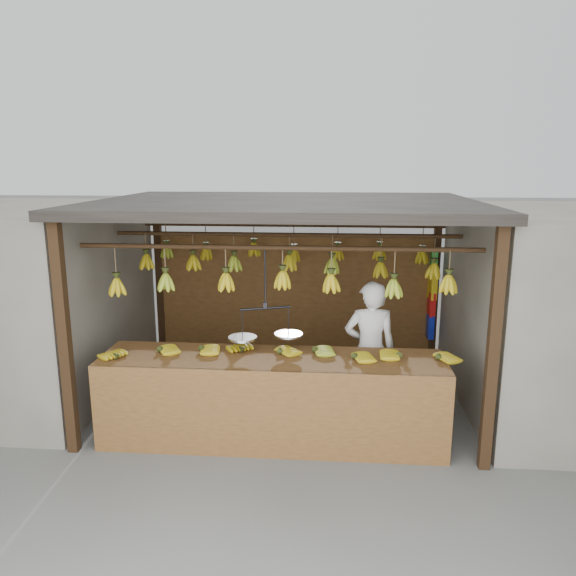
{
  "coord_description": "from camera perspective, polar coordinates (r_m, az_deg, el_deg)",
  "views": [
    {
      "loc": [
        0.55,
        -6.43,
        2.83
      ],
      "look_at": [
        0.0,
        0.3,
        1.3
      ],
      "focal_mm": 35.0,
      "sensor_mm": 36.0,
      "label": 1
    }
  ],
  "objects": [
    {
      "name": "balance_scale",
      "position": [
        5.73,
        -2.29,
        -4.47
      ],
      "size": [
        0.73,
        0.43,
        0.93
      ],
      "color": "black",
      "rests_on": "ground"
    },
    {
      "name": "bag_bundles",
      "position": [
        8.11,
        14.41,
        -0.62
      ],
      "size": [
        0.08,
        0.26,
        1.27
      ],
      "color": "#199926",
      "rests_on": "ground"
    },
    {
      "name": "vendor",
      "position": [
        6.32,
        8.32,
        -6.27
      ],
      "size": [
        0.6,
        0.42,
        1.57
      ],
      "primitive_type": "imported",
      "rotation": [
        0.0,
        0.0,
        3.22
      ],
      "color": "white",
      "rests_on": "ground"
    },
    {
      "name": "hanging_bananas",
      "position": [
        6.57,
        -0.12,
        2.26
      ],
      "size": [
        3.59,
        2.23,
        0.38
      ],
      "color": "#B49A13",
      "rests_on": "ground"
    },
    {
      "name": "counter",
      "position": [
        5.65,
        -1.73,
        -9.27
      ],
      "size": [
        3.55,
        0.79,
        0.96
      ],
      "color": "brown",
      "rests_on": "ground"
    },
    {
      "name": "stall",
      "position": [
        6.84,
        0.02,
        5.55
      ],
      "size": [
        4.3,
        3.3,
        2.4
      ],
      "color": "black",
      "rests_on": "ground"
    },
    {
      "name": "ground",
      "position": [
        7.05,
        -0.2,
        -10.91
      ],
      "size": [
        80.0,
        80.0,
        0.0
      ],
      "primitive_type": "plane",
      "color": "#5B5B57"
    }
  ]
}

